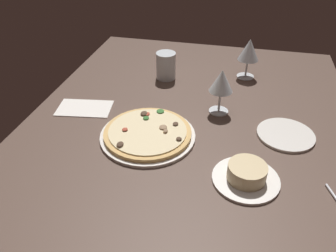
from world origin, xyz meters
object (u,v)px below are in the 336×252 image
at_px(wine_glass_far, 221,82).
at_px(wine_glass_near, 249,51).
at_px(pizza_main, 148,134).
at_px(water_glass, 166,67).
at_px(side_plate, 286,135).
at_px(ramekin_on_saucer, 246,175).
at_px(paper_menu, 85,108).

distance_m(wine_glass_far, wine_glass_near, 0.30).
distance_m(pizza_main, water_glass, 0.41).
height_order(wine_glass_far, side_plate, wine_glass_far).
bearing_deg(ramekin_on_saucer, side_plate, 153.31).
bearing_deg(wine_glass_near, water_glass, -75.59).
height_order(pizza_main, wine_glass_far, wine_glass_far).
height_order(wine_glass_far, water_glass, wine_glass_far).
height_order(pizza_main, ramekin_on_saucer, ramekin_on_saucer).
height_order(wine_glass_far, wine_glass_near, wine_glass_near).
xyz_separation_m(side_plate, paper_menu, (-0.01, -0.69, -0.00)).
height_order(ramekin_on_saucer, water_glass, water_glass).
relative_size(pizza_main, wine_glass_far, 1.87).
distance_m(water_glass, paper_menu, 0.38).
bearing_deg(wine_glass_far, side_plate, 66.72).
relative_size(ramekin_on_saucer, water_glass, 1.66).
bearing_deg(water_glass, pizza_main, 5.17).
bearing_deg(wine_glass_near, side_plate, 19.78).
relative_size(ramekin_on_saucer, wine_glass_near, 1.11).
relative_size(wine_glass_far, side_plate, 0.89).
relative_size(wine_glass_near, side_plate, 0.91).
bearing_deg(wine_glass_near, ramekin_on_saucer, 2.22).
relative_size(wine_glass_far, water_glass, 1.47).
bearing_deg(pizza_main, paper_menu, -112.68).
distance_m(side_plate, paper_menu, 0.69).
xyz_separation_m(pizza_main, side_plate, (-0.10, 0.42, -0.01)).
bearing_deg(side_plate, paper_menu, -90.74).
bearing_deg(ramekin_on_saucer, wine_glass_near, -177.78).
bearing_deg(water_glass, ramekin_on_saucer, 32.70).
relative_size(water_glass, paper_menu, 0.57).
relative_size(pizza_main, wine_glass_near, 1.84).
distance_m(water_glass, side_plate, 0.56).
relative_size(ramekin_on_saucer, wine_glass_far, 1.13).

